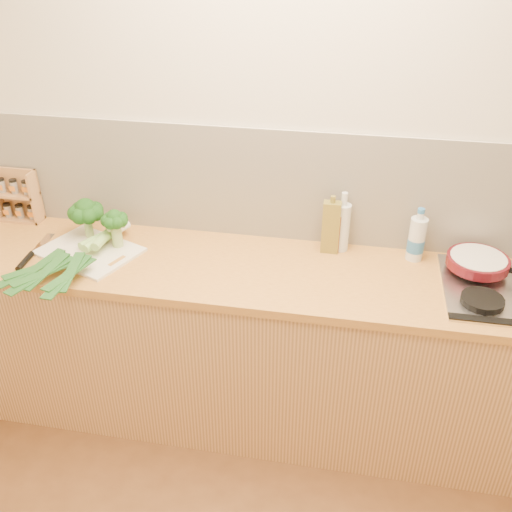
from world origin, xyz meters
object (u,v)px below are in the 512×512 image
Objects in this scene: chopping_board at (89,251)px; skillet at (478,261)px; spice_rack at (18,198)px; chefs_knife at (29,257)px.

skillet reaches higher than chopping_board.
chopping_board is 1.15× the size of skillet.
chopping_board is 0.56m from spice_rack.
chefs_knife is at bearing -153.33° from skillet.
chopping_board is 1.25× the size of chefs_knife.
spice_rack is (-2.23, 0.12, 0.06)m from skillet.
skillet is at bearing -3.01° from spice_rack.
skillet is (1.99, 0.24, 0.05)m from chefs_knife.
chefs_knife reaches higher than chopping_board.
spice_rack reaches higher than skillet.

